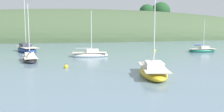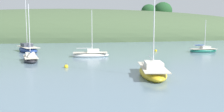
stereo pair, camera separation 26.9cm
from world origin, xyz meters
name	(u,v)px [view 2 (the right image)]	position (x,y,z in m)	size (l,w,h in m)	color
far_shoreline_hill	(82,39)	(0.05, 74.74, 0.04)	(150.00, 36.00, 21.43)	#425638
sailboat_cream_ketch	(91,54)	(-1.44, 29.18, 0.33)	(5.39, 2.20, 6.73)	white
sailboat_grey_yawl	(31,59)	(-9.29, 26.09, 0.33)	(2.65, 5.20, 7.28)	#232328
sailboat_yellow_far	(203,50)	(17.63, 31.92, 0.31)	(4.73, 1.77, 5.50)	#196B56
sailboat_blue_center	(28,49)	(-11.23, 37.82, 0.42)	(5.01, 7.38, 10.22)	navy
sailboat_orange_cutter	(153,71)	(2.75, 14.65, 0.40)	(3.51, 7.02, 8.68)	gold
mooring_buoy_outer	(156,51)	(10.21, 34.40, 0.12)	(0.44, 0.44, 0.54)	yellow
mooring_buoy_channel	(66,67)	(-4.90, 20.40, 0.12)	(0.44, 0.44, 0.54)	yellow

